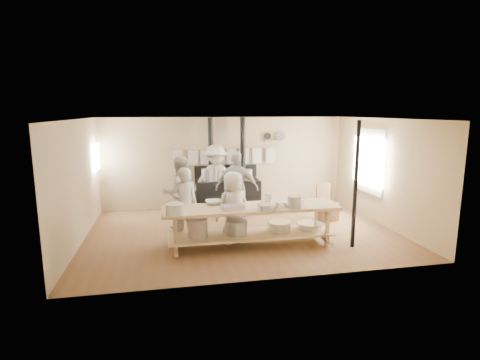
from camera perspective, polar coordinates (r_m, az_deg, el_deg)
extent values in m
plane|color=brown|center=(8.75, 0.36, -7.98)|extent=(7.00, 7.00, 0.00)
plane|color=tan|center=(10.86, -2.28, 2.69)|extent=(7.00, 0.00, 7.00)
plane|color=tan|center=(6.05, 5.13, -3.61)|extent=(7.00, 0.00, 7.00)
plane|color=tan|center=(8.47, -23.52, -0.40)|extent=(0.00, 5.00, 5.00)
plane|color=tan|center=(9.75, 20.97, 1.10)|extent=(0.00, 5.00, 5.00)
plane|color=#BEAD8D|center=(8.30, 0.38, 9.30)|extent=(7.00, 7.00, 0.00)
cube|color=beige|center=(10.21, 19.13, 2.75)|extent=(0.06, 1.35, 1.65)
plane|color=white|center=(10.19, 18.93, 2.75)|extent=(0.00, 1.50, 1.50)
cube|color=beige|center=(10.18, 18.89, 2.75)|extent=(0.02, 0.03, 1.50)
plane|color=white|center=(10.36, -21.08, 3.29)|extent=(0.00, 0.90, 0.90)
cube|color=black|center=(10.63, -1.91, -2.28)|extent=(1.80, 0.70, 0.85)
cube|color=black|center=(10.72, -1.89, -4.23)|extent=(1.90, 0.75, 0.10)
cube|color=black|center=(10.80, -2.18, 1.31)|extent=(1.80, 0.12, 0.35)
cylinder|color=black|center=(10.41, -4.45, 4.68)|extent=(0.15, 0.15, 1.75)
cylinder|color=black|center=(10.55, 0.43, 4.79)|extent=(0.15, 0.15, 1.75)
cylinder|color=#B2B2B7|center=(10.44, -4.91, 0.79)|extent=(0.36, 0.36, 0.34)
cylinder|color=gray|center=(10.57, 1.06, 0.83)|extent=(0.30, 0.30, 0.30)
cylinder|color=tan|center=(10.72, -2.21, 4.84)|extent=(3.00, 0.04, 0.04)
cube|color=silver|center=(10.61, -9.43, 3.46)|extent=(0.28, 0.01, 0.46)
cube|color=silver|center=(10.63, -7.35, 3.53)|extent=(0.28, 0.01, 0.46)
cube|color=silver|center=(10.66, -5.28, 3.59)|extent=(0.28, 0.01, 0.46)
cube|color=silver|center=(10.71, -3.22, 3.65)|extent=(0.28, 0.01, 0.46)
cube|color=silver|center=(10.77, -1.19, 3.70)|extent=(0.28, 0.01, 0.46)
cube|color=silver|center=(10.84, 0.83, 3.75)|extent=(0.28, 0.01, 0.46)
cube|color=silver|center=(10.93, 2.81, 3.79)|extent=(0.28, 0.01, 0.46)
cube|color=silver|center=(11.03, 4.76, 3.83)|extent=(0.28, 0.01, 0.46)
cube|color=tan|center=(11.02, 5.01, 5.91)|extent=(0.50, 0.14, 0.03)
cylinder|color=black|center=(10.99, 4.24, 6.69)|extent=(0.20, 0.04, 0.20)
cylinder|color=silver|center=(11.09, 6.09, 6.70)|extent=(0.32, 0.03, 0.32)
cube|color=tan|center=(7.67, 1.72, -4.25)|extent=(3.60, 0.90, 0.06)
cube|color=tan|center=(7.84, 1.69, -8.28)|extent=(3.40, 0.80, 0.04)
cube|color=tan|center=(7.85, 1.69, -8.63)|extent=(3.30, 0.06, 0.06)
cube|color=tan|center=(7.32, -9.80, -8.37)|extent=(0.07, 0.07, 0.85)
cube|color=tan|center=(7.89, -9.92, -6.97)|extent=(0.07, 0.07, 0.85)
cube|color=tan|center=(7.99, 13.17, -6.87)|extent=(0.07, 0.07, 0.85)
cube|color=tan|center=(8.52, 11.51, -5.72)|extent=(0.07, 0.07, 0.85)
cylinder|color=#B2B2B7|center=(7.61, -6.46, -7.25)|extent=(0.40, 0.40, 0.38)
cylinder|color=gray|center=(7.73, -0.49, -7.23)|extent=(0.44, 0.44, 0.30)
cylinder|color=silver|center=(7.95, 5.95, -7.08)|extent=(0.48, 0.48, 0.22)
cylinder|color=silver|center=(8.19, 10.67, -6.98)|extent=(0.52, 0.52, 0.14)
cylinder|color=black|center=(7.87, 17.20, -0.76)|extent=(0.08, 0.08, 2.60)
imported|color=#ADA699|center=(8.01, -8.50, -3.80)|extent=(0.65, 0.49, 1.62)
imported|color=#ADA699|center=(9.02, -9.22, -1.87)|extent=(0.97, 0.84, 1.73)
imported|color=#ADA699|center=(7.91, -1.04, -4.18)|extent=(0.87, 0.70, 1.54)
imported|color=#ADA699|center=(9.12, -0.47, -1.30)|extent=(1.15, 0.77, 1.82)
imported|color=#ADA699|center=(10.33, -3.66, 0.21)|extent=(1.26, 0.79, 1.87)
cube|color=brown|center=(9.90, 13.15, -4.66)|extent=(0.52, 0.52, 0.46)
cube|color=brown|center=(9.95, 12.56, -1.99)|extent=(0.43, 0.15, 0.51)
imported|color=silver|center=(7.85, -4.07, -3.40)|extent=(0.34, 0.34, 0.08)
imported|color=silver|center=(7.79, -10.04, -3.57)|extent=(0.44, 0.44, 0.10)
imported|color=silver|center=(7.72, 7.98, -3.59)|extent=(0.65, 0.65, 0.11)
imported|color=silver|center=(7.42, 4.60, -4.09)|extent=(0.39, 0.39, 0.12)
cube|color=#B2B2B7|center=(7.40, -1.12, -4.18)|extent=(0.48, 0.37, 0.09)
cylinder|color=silver|center=(7.40, 4.10, -4.10)|extent=(0.47, 0.47, 0.12)
cylinder|color=gray|center=(7.57, 8.32, -3.35)|extent=(0.35, 0.35, 0.25)
cylinder|color=silver|center=(7.14, -9.93, -4.41)|extent=(0.44, 0.44, 0.21)
cylinder|color=silver|center=(7.83, 4.35, -2.86)|extent=(0.20, 0.20, 0.24)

